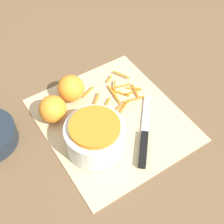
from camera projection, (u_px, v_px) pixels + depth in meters
The scene contains 7 objects.
ground_plane at pixel (112, 120), 0.91m from camera, with size 4.00×4.00×0.00m, color brown.
cutting_board at pixel (112, 119), 0.90m from camera, with size 0.42×0.38×0.01m.
bowl_speckled at pixel (95, 136), 0.81m from camera, with size 0.16×0.16×0.09m.
knife at pixel (144, 141), 0.84m from camera, with size 0.20×0.18×0.02m.
orange_left at pixel (71, 88), 0.92m from camera, with size 0.08×0.08×0.08m.
orange_right at pixel (53, 109), 0.87m from camera, with size 0.08×0.08×0.08m.
peel_pile at pixel (119, 93), 0.96m from camera, with size 0.16×0.17×0.01m.
Camera 1 is at (-0.47, 0.30, 0.72)m, focal length 50.00 mm.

